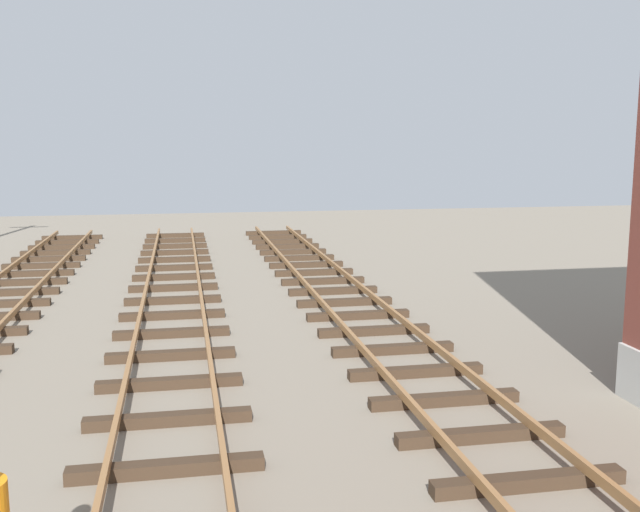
{
  "coord_description": "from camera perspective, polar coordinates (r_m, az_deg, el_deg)",
  "views": [
    {
      "loc": [
        -3.34,
        0.27,
        4.24
      ],
      "look_at": [
        -0.55,
        14.95,
        1.89
      ],
      "focal_mm": 41.21,
      "sensor_mm": 36.0,
      "label": 1
    }
  ],
  "objects": []
}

